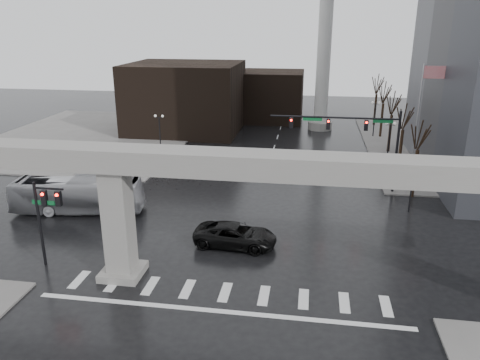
{
  "coord_description": "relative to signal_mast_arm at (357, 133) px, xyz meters",
  "views": [
    {
      "loc": [
        4.76,
        -25.55,
        15.87
      ],
      "look_at": [
        -0.37,
        7.27,
        4.5
      ],
      "focal_mm": 35.0,
      "sensor_mm": 36.0,
      "label": 1
    }
  ],
  "objects": [
    {
      "name": "tree_right_1",
      "position": [
        5.54,
        7.22,
        -2.98
      ],
      "size": [
        1.09,
        1.61,
        7.67
      ],
      "color": "black",
      "rests_on": "ground"
    },
    {
      "name": "building_far_left",
      "position": [
        -22.99,
        23.2,
        -0.83
      ],
      "size": [
        16.0,
        14.0,
        10.0
      ],
      "primitive_type": "cube",
      "color": "black",
      "rests_on": "ground"
    },
    {
      "name": "tree_right_2",
      "position": [
        5.54,
        15.22,
        -2.91
      ],
      "size": [
        1.1,
        1.63,
        7.85
      ],
      "color": "black",
      "rests_on": "ground"
    },
    {
      "name": "city_bus",
      "position": [
        -23.98,
        -9.15,
        -4.27
      ],
      "size": [
        11.48,
        4.28,
        3.12
      ],
      "primitive_type": "imported",
      "rotation": [
        0.0,
        0.0,
        1.72
      ],
      "color": "#A0A1A5",
      "rests_on": "ground"
    },
    {
      "name": "smokestack",
      "position": [
        -2.99,
        27.2,
        7.52
      ],
      "size": [
        3.6,
        3.6,
        30.0
      ],
      "color": "beige",
      "rests_on": "ground"
    },
    {
      "name": "lamp_left_2",
      "position": [
        -22.49,
        23.2,
        -2.36
      ],
      "size": [
        1.22,
        0.32,
        5.11
      ],
      "color": "black",
      "rests_on": "ground"
    },
    {
      "name": "pickup_truck",
      "position": [
        -9.39,
        -13.48,
        -4.98
      ],
      "size": [
        6.27,
        3.23,
        1.69
      ],
      "primitive_type": "imported",
      "rotation": [
        0.0,
        0.0,
        1.5
      ],
      "color": "black",
      "rests_on": "ground"
    },
    {
      "name": "tree_right_3",
      "position": [
        5.54,
        23.22,
        -2.85
      ],
      "size": [
        1.11,
        1.66,
        8.02
      ],
      "color": "black",
      "rests_on": "ground"
    },
    {
      "name": "lamp_left_0",
      "position": [
        -22.49,
        -4.8,
        -2.36
      ],
      "size": [
        1.22,
        0.32,
        5.11
      ],
      "color": "black",
      "rests_on": "ground"
    },
    {
      "name": "far_car",
      "position": [
        -8.97,
        7.08,
        -5.14
      ],
      "size": [
        2.23,
        4.24,
        1.38
      ],
      "primitive_type": "imported",
      "rotation": [
        0.0,
        0.0,
        0.15
      ],
      "color": "black",
      "rests_on": "ground"
    },
    {
      "name": "sidewalk_nw",
      "position": [
        -34.99,
        17.2,
        -5.75
      ],
      "size": [
        28.0,
        36.0,
        0.15
      ],
      "primitive_type": "cube",
      "color": "slate",
      "rests_on": "ground"
    },
    {
      "name": "elevated_guideway",
      "position": [
        -7.73,
        -18.8,
        1.05
      ],
      "size": [
        48.0,
        2.6,
        8.7
      ],
      "color": "gray",
      "rests_on": "ground"
    },
    {
      "name": "flagpole_assembly",
      "position": [
        6.3,
        3.2,
        1.7
      ],
      "size": [
        2.06,
        0.12,
        12.0
      ],
      "color": "silver",
      "rests_on": "ground"
    },
    {
      "name": "tree_right_0",
      "position": [
        5.54,
        -0.78,
        -3.04
      ],
      "size": [
        1.09,
        1.58,
        7.5
      ],
      "color": "black",
      "rests_on": "ground"
    },
    {
      "name": "signal_mast_arm",
      "position": [
        0.0,
        0.0,
        0.0
      ],
      "size": [
        12.12,
        0.43,
        8.0
      ],
      "color": "black",
      "rests_on": "ground"
    },
    {
      "name": "lamp_left_1",
      "position": [
        -22.49,
        9.2,
        -2.36
      ],
      "size": [
        1.22,
        0.32,
        5.11
      ],
      "color": "black",
      "rests_on": "ground"
    },
    {
      "name": "lamp_right_0",
      "position": [
        4.51,
        -4.8,
        -2.36
      ],
      "size": [
        1.22,
        0.32,
        5.11
      ],
      "color": "black",
      "rests_on": "ground"
    },
    {
      "name": "sidewalk_ne",
      "position": [
        17.01,
        17.2,
        -5.75
      ],
      "size": [
        28.0,
        36.0,
        0.15
      ],
      "primitive_type": "cube",
      "color": "slate",
      "rests_on": "ground"
    },
    {
      "name": "lamp_right_1",
      "position": [
        4.51,
        9.2,
        -2.36
      ],
      "size": [
        1.22,
        0.32,
        5.11
      ],
      "color": "black",
      "rests_on": "ground"
    },
    {
      "name": "tree_right_4",
      "position": [
        5.54,
        31.22,
        -2.79
      ],
      "size": [
        1.12,
        1.69,
        8.19
      ],
      "color": "black",
      "rests_on": "ground"
    },
    {
      "name": "signal_left_pole",
      "position": [
        -21.24,
        -18.3,
        -1.76
      ],
      "size": [
        2.3,
        0.3,
        6.0
      ],
      "color": "black",
      "rests_on": "ground"
    },
    {
      "name": "building_far_mid",
      "position": [
        -10.99,
        33.2,
        -1.83
      ],
      "size": [
        10.0,
        10.0,
        8.0
      ],
      "primitive_type": "cube",
      "color": "black",
      "rests_on": "ground"
    },
    {
      "name": "ground",
      "position": [
        -8.99,
        -18.8,
        -5.83
      ],
      "size": [
        160.0,
        160.0,
        0.0
      ],
      "primitive_type": "plane",
      "color": "black",
      "rests_on": "ground"
    },
    {
      "name": "lamp_right_2",
      "position": [
        4.51,
        23.2,
        -2.36
      ],
      "size": [
        1.22,
        0.32,
        5.11
      ],
      "color": "black",
      "rests_on": "ground"
    }
  ]
}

